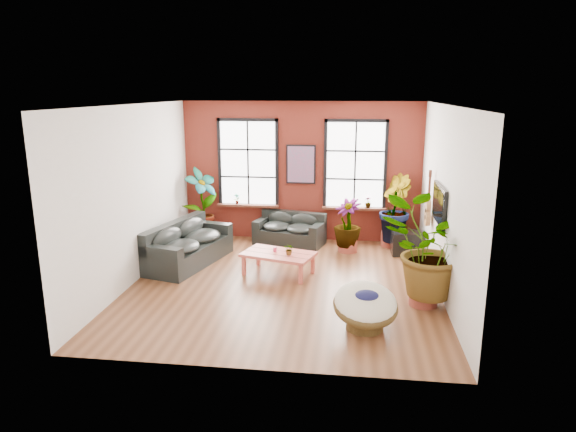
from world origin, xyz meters
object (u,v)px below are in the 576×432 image
(sofa_left, at_px, (186,245))
(papasan_chair, at_px, (365,305))
(coffee_table, at_px, (278,255))
(sofa_back, at_px, (290,230))

(sofa_left, height_order, papasan_chair, sofa_left)
(coffee_table, bearing_deg, sofa_back, 107.31)
(sofa_left, xyz_separation_m, coffee_table, (2.13, -0.44, -0.00))
(coffee_table, bearing_deg, papasan_chair, -36.39)
(coffee_table, distance_m, papasan_chair, 2.91)
(sofa_back, relative_size, papasan_chair, 1.50)
(coffee_table, bearing_deg, sofa_left, -175.05)
(papasan_chair, bearing_deg, sofa_left, 133.64)
(sofa_back, height_order, coffee_table, sofa_back)
(sofa_left, distance_m, papasan_chair, 4.77)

